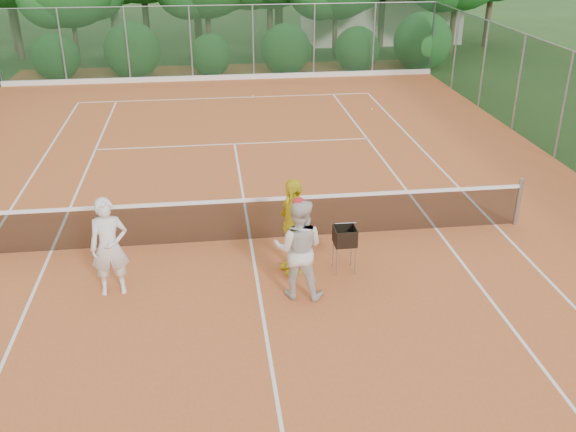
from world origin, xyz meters
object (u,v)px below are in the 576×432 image
(player_center_grp, at_px, (299,248))
(player_yellow, at_px, (293,226))
(ball_hopper, at_px, (345,237))
(player_white, at_px, (109,247))

(player_center_grp, xyz_separation_m, player_yellow, (0.03, 0.89, 0.01))
(player_center_grp, distance_m, ball_hopper, 1.27)
(player_yellow, relative_size, ball_hopper, 2.08)
(player_center_grp, height_order, player_yellow, player_center_grp)
(player_white, relative_size, player_center_grp, 0.97)
(player_center_grp, xyz_separation_m, ball_hopper, (1.00, 0.75, -0.22))
(player_center_grp, height_order, ball_hopper, player_center_grp)
(player_white, relative_size, ball_hopper, 2.01)
(player_white, bearing_deg, player_yellow, -0.02)
(player_center_grp, relative_size, ball_hopper, 2.08)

